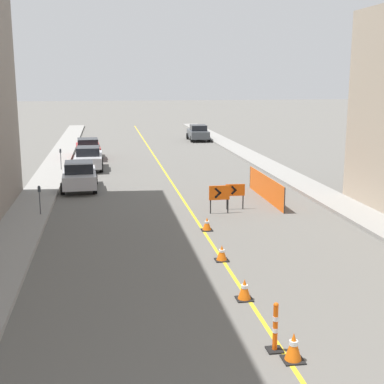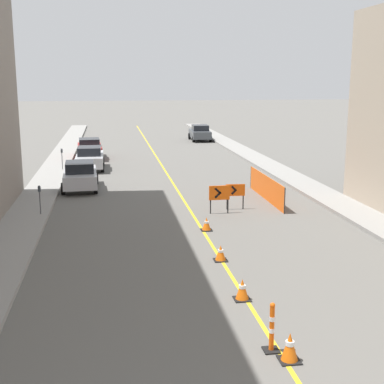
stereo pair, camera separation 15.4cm
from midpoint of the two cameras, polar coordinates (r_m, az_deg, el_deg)
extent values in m
cube|color=gold|center=(38.08, -3.05, 2.73)|extent=(0.12, 67.59, 0.01)
cube|color=gray|center=(38.06, -14.30, 2.50)|extent=(1.92, 67.59, 0.18)
cube|color=gray|center=(39.51, 7.79, 3.10)|extent=(1.92, 67.59, 0.18)
cube|color=black|center=(12.65, 10.69, -17.20)|extent=(0.47, 0.47, 0.03)
cone|color=orange|center=(12.49, 10.75, -15.87)|extent=(0.38, 0.38, 0.64)
cylinder|color=white|center=(12.45, 10.76, -15.56)|extent=(0.20, 0.20, 0.10)
cube|color=black|center=(15.53, 5.65, -11.29)|extent=(0.47, 0.47, 0.03)
cone|color=orange|center=(15.41, 5.68, -10.24)|extent=(0.37, 0.37, 0.58)
cylinder|color=white|center=(15.38, 5.68, -10.00)|extent=(0.19, 0.19, 0.09)
cube|color=black|center=(18.58, 3.30, -7.26)|extent=(0.46, 0.46, 0.03)
cone|color=orange|center=(18.49, 3.31, -6.46)|extent=(0.37, 0.37, 0.52)
cylinder|color=white|center=(18.47, 3.31, -6.28)|extent=(0.19, 0.19, 0.08)
cube|color=black|center=(22.12, 1.75, -4.07)|extent=(0.46, 0.46, 0.03)
cone|color=orange|center=(22.04, 1.76, -3.38)|extent=(0.37, 0.37, 0.52)
cylinder|color=white|center=(22.03, 1.76, -3.22)|extent=(0.19, 0.19, 0.08)
cube|color=black|center=(12.97, 8.78, -16.33)|extent=(0.36, 0.36, 0.04)
cylinder|color=#EF560C|center=(12.72, 8.86, -14.17)|extent=(0.11, 0.11, 1.05)
cylinder|color=white|center=(12.74, 8.85, -14.38)|extent=(0.13, 0.13, 0.11)
cylinder|color=white|center=(12.62, 8.89, -13.22)|extent=(0.13, 0.13, 0.11)
sphere|color=#EF560C|center=(12.48, 8.94, -11.86)|extent=(0.12, 0.12, 0.12)
cube|color=#EF560C|center=(24.69, 3.12, -0.08)|extent=(0.97, 0.08, 0.67)
cube|color=black|center=(24.61, 2.97, 0.11)|extent=(0.32, 0.03, 0.32)
cube|color=black|center=(24.65, 2.97, -0.32)|extent=(0.32, 0.03, 0.32)
cylinder|color=black|center=(24.75, 2.16, -1.59)|extent=(0.06, 0.06, 0.64)
cylinder|color=black|center=(24.92, 4.03, -1.52)|extent=(0.06, 0.06, 0.64)
cube|color=#EF560C|center=(25.52, 4.82, 0.21)|extent=(0.93, 0.12, 0.56)
cube|color=black|center=(25.45, 4.69, 0.36)|extent=(0.28, 0.04, 0.28)
cube|color=black|center=(25.48, 4.68, 0.01)|extent=(0.28, 0.04, 0.28)
cylinder|color=black|center=(25.57, 3.93, -1.15)|extent=(0.06, 0.06, 0.66)
cylinder|color=black|center=(25.75, 5.64, -1.09)|extent=(0.06, 0.06, 0.66)
cube|color=#EF560C|center=(27.83, 8.06, 0.46)|extent=(0.07, 6.10, 1.24)
cylinder|color=#262626|center=(24.99, 10.03, -0.93)|extent=(0.05, 0.05, 1.24)
cylinder|color=#262626|center=(30.71, 6.46, 1.59)|extent=(0.05, 0.05, 1.24)
cube|color=#B7B7BC|center=(30.78, -11.69, 1.55)|extent=(1.98, 4.37, 0.72)
cube|color=black|center=(30.46, -11.76, 2.65)|extent=(1.61, 2.00, 0.55)
cylinder|color=black|center=(32.20, -13.07, 1.29)|extent=(0.25, 0.65, 0.64)
cylinder|color=black|center=(32.12, -10.03, 1.39)|extent=(0.25, 0.65, 0.64)
cylinder|color=black|center=(29.59, -13.43, 0.34)|extent=(0.25, 0.65, 0.64)
cylinder|color=black|center=(29.50, -10.12, 0.45)|extent=(0.25, 0.65, 0.64)
cube|color=#B7B7BC|center=(37.42, -10.73, 3.42)|extent=(1.80, 4.30, 0.72)
cube|color=black|center=(37.12, -10.77, 4.34)|extent=(1.53, 1.94, 0.55)
cylinder|color=black|center=(38.83, -11.91, 3.14)|extent=(0.22, 0.64, 0.64)
cylinder|color=black|center=(38.77, -9.39, 3.23)|extent=(0.22, 0.64, 0.64)
cylinder|color=black|center=(36.20, -12.12, 2.50)|extent=(0.22, 0.64, 0.64)
cylinder|color=black|center=(36.14, -9.41, 2.59)|extent=(0.22, 0.64, 0.64)
cube|color=maroon|center=(42.56, -10.76, 4.44)|extent=(2.03, 4.39, 0.72)
cube|color=black|center=(42.27, -10.80, 5.25)|extent=(1.63, 2.02, 0.55)
cylinder|color=black|center=(43.96, -11.81, 4.16)|extent=(0.25, 0.65, 0.64)
cylinder|color=black|center=(43.91, -9.58, 4.24)|extent=(0.25, 0.65, 0.64)
cylinder|color=black|center=(41.33, -11.98, 3.66)|extent=(0.25, 0.65, 0.64)
cylinder|color=black|center=(41.27, -9.61, 3.74)|extent=(0.25, 0.65, 0.64)
cube|color=#474C51|center=(54.06, 0.92, 6.23)|extent=(1.98, 4.37, 0.72)
cube|color=black|center=(53.79, 0.97, 6.87)|extent=(1.61, 2.00, 0.55)
cylinder|color=black|center=(55.27, -0.19, 5.98)|extent=(0.25, 0.65, 0.64)
cylinder|color=black|center=(55.56, 1.56, 6.01)|extent=(0.25, 0.65, 0.64)
cylinder|color=black|center=(52.66, 0.25, 5.68)|extent=(0.25, 0.65, 0.64)
cylinder|color=black|center=(52.95, 2.08, 5.70)|extent=(0.25, 0.65, 0.64)
cylinder|color=#4C4C51|center=(24.85, -15.73, -1.11)|extent=(0.05, 0.05, 1.03)
cube|color=#33383D|center=(24.72, -15.81, 0.30)|extent=(0.12, 0.10, 0.22)
sphere|color=#33383D|center=(24.70, -15.82, 0.55)|extent=(0.11, 0.11, 0.11)
cylinder|color=#4C4C51|center=(36.78, -13.57, 3.24)|extent=(0.05, 0.05, 1.12)
cube|color=#33383D|center=(36.69, -13.62, 4.27)|extent=(0.12, 0.10, 0.22)
sphere|color=#33383D|center=(36.68, -13.63, 4.45)|extent=(0.11, 0.11, 0.11)
camera|label=1|loc=(0.08, -89.82, 0.04)|focal=50.00mm
camera|label=2|loc=(0.08, 90.18, -0.04)|focal=50.00mm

